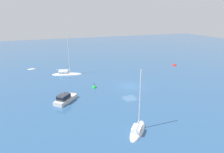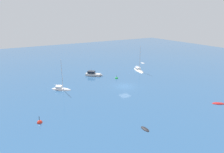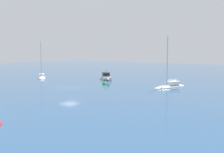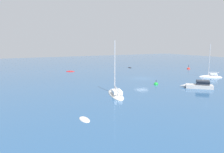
{
  "view_description": "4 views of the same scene",
  "coord_description": "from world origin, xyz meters",
  "px_view_note": "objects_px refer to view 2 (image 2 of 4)",
  "views": [
    {
      "loc": [
        16.58,
        33.42,
        13.49
      ],
      "look_at": [
        3.32,
        -0.93,
        2.02
      ],
      "focal_mm": 33.25,
      "sensor_mm": 36.0,
      "label": 1
    },
    {
      "loc": [
        -39.11,
        27.2,
        17.35
      ],
      "look_at": [
        3.58,
        1.64,
        1.91
      ],
      "focal_mm": 32.35,
      "sensor_mm": 36.0,
      "label": 2
    },
    {
      "loc": [
        -29.18,
        -30.52,
        5.93
      ],
      "look_at": [
        -0.52,
        -8.65,
        2.32
      ],
      "focal_mm": 43.55,
      "sensor_mm": 36.0,
      "label": 3
    },
    {
      "loc": [
        36.43,
        -26.89,
        7.66
      ],
      "look_at": [
        3.34,
        -9.2,
        1.62
      ],
      "focal_mm": 33.63,
      "sensor_mm": 36.0,
      "label": 4
    }
  ],
  "objects_px": {
    "ketch": "(61,89)",
    "mooring_buoy": "(40,123)",
    "tender": "(145,129)",
    "motor_cruiser": "(93,74)",
    "dinghy": "(218,104)",
    "channel_buoy": "(117,78)",
    "sailboat": "(138,70)",
    "skiff": "(143,63)"
  },
  "relations": [
    {
      "from": "skiff",
      "to": "sailboat",
      "type": "xyz_separation_m",
      "value": [
        -7.33,
        7.71,
        0.15
      ]
    },
    {
      "from": "skiff",
      "to": "sailboat",
      "type": "bearing_deg",
      "value": 132.95
    },
    {
      "from": "sailboat",
      "to": "motor_cruiser",
      "type": "xyz_separation_m",
      "value": [
        2.58,
        14.91,
        0.41
      ]
    },
    {
      "from": "dinghy",
      "to": "mooring_buoy",
      "type": "bearing_deg",
      "value": 16.16
    },
    {
      "from": "skiff",
      "to": "channel_buoy",
      "type": "distance_m",
      "value": 21.12
    },
    {
      "from": "skiff",
      "to": "motor_cruiser",
      "type": "relative_size",
      "value": 0.42
    },
    {
      "from": "skiff",
      "to": "channel_buoy",
      "type": "bearing_deg",
      "value": 119.97
    },
    {
      "from": "skiff",
      "to": "dinghy",
      "type": "bearing_deg",
      "value": 164.55
    },
    {
      "from": "ketch",
      "to": "mooring_buoy",
      "type": "distance_m",
      "value": 15.4
    },
    {
      "from": "tender",
      "to": "motor_cruiser",
      "type": "bearing_deg",
      "value": 170.37
    },
    {
      "from": "tender",
      "to": "motor_cruiser",
      "type": "height_order",
      "value": "motor_cruiser"
    },
    {
      "from": "skiff",
      "to": "mooring_buoy",
      "type": "xyz_separation_m",
      "value": [
        -24.63,
        42.06,
        0.01
      ]
    },
    {
      "from": "sailboat",
      "to": "channel_buoy",
      "type": "distance_m",
      "value": 11.02
    },
    {
      "from": "skiff",
      "to": "ketch",
      "type": "height_order",
      "value": "ketch"
    },
    {
      "from": "ketch",
      "to": "motor_cruiser",
      "type": "relative_size",
      "value": 1.72
    },
    {
      "from": "channel_buoy",
      "to": "mooring_buoy",
      "type": "bearing_deg",
      "value": 120.17
    },
    {
      "from": "skiff",
      "to": "channel_buoy",
      "type": "relative_size",
      "value": 1.53
    },
    {
      "from": "motor_cruiser",
      "to": "channel_buoy",
      "type": "bearing_deg",
      "value": -9.79
    },
    {
      "from": "sailboat",
      "to": "ketch",
      "type": "height_order",
      "value": "sailboat"
    },
    {
      "from": "ketch",
      "to": "channel_buoy",
      "type": "distance_m",
      "value": 16.11
    },
    {
      "from": "dinghy",
      "to": "ketch",
      "type": "distance_m",
      "value": 34.69
    },
    {
      "from": "motor_cruiser",
      "to": "mooring_buoy",
      "type": "xyz_separation_m",
      "value": [
        -19.88,
        19.44,
        -0.56
      ]
    },
    {
      "from": "sailboat",
      "to": "tender",
      "type": "bearing_deg",
      "value": -20.21
    },
    {
      "from": "tender",
      "to": "channel_buoy",
      "type": "relative_size",
      "value": 1.47
    },
    {
      "from": "sailboat",
      "to": "channel_buoy",
      "type": "height_order",
      "value": "sailboat"
    },
    {
      "from": "sailboat",
      "to": "motor_cruiser",
      "type": "relative_size",
      "value": 1.82
    },
    {
      "from": "dinghy",
      "to": "sailboat",
      "type": "distance_m",
      "value": 28.2
    },
    {
      "from": "dinghy",
      "to": "channel_buoy",
      "type": "xyz_separation_m",
      "value": [
        24.73,
        8.79,
        0.0
      ]
    },
    {
      "from": "motor_cruiser",
      "to": "mooring_buoy",
      "type": "height_order",
      "value": "motor_cruiser"
    },
    {
      "from": "mooring_buoy",
      "to": "channel_buoy",
      "type": "bearing_deg",
      "value": -59.83
    },
    {
      "from": "tender",
      "to": "sailboat",
      "type": "distance_m",
      "value": 34.62
    },
    {
      "from": "ketch",
      "to": "motor_cruiser",
      "type": "distance_m",
      "value": 13.41
    },
    {
      "from": "dinghy",
      "to": "tender",
      "type": "bearing_deg",
      "value": 33.72
    },
    {
      "from": "tender",
      "to": "skiff",
      "type": "bearing_deg",
      "value": 142.1
    },
    {
      "from": "sailboat",
      "to": "mooring_buoy",
      "type": "height_order",
      "value": "sailboat"
    },
    {
      "from": "tender",
      "to": "ketch",
      "type": "height_order",
      "value": "ketch"
    },
    {
      "from": "channel_buoy",
      "to": "mooring_buoy",
      "type": "height_order",
      "value": "mooring_buoy"
    },
    {
      "from": "mooring_buoy",
      "to": "dinghy",
      "type": "bearing_deg",
      "value": -108.38
    },
    {
      "from": "skiff",
      "to": "dinghy",
      "type": "distance_m",
      "value": 36.7
    },
    {
      "from": "sailboat",
      "to": "skiff",
      "type": "bearing_deg",
      "value": 149.73
    },
    {
      "from": "sailboat",
      "to": "channel_buoy",
      "type": "relative_size",
      "value": 6.68
    },
    {
      "from": "skiff",
      "to": "mooring_buoy",
      "type": "distance_m",
      "value": 48.74
    }
  ]
}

